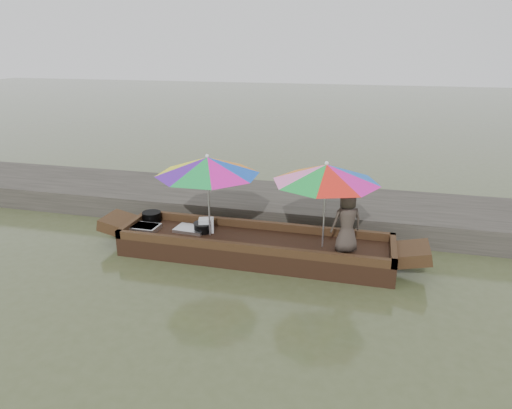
% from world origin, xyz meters
% --- Properties ---
extents(water, '(80.00, 80.00, 0.00)m').
position_xyz_m(water, '(0.00, 0.00, 0.00)').
color(water, '#424A29').
rests_on(water, ground).
extents(dock, '(22.00, 2.20, 0.50)m').
position_xyz_m(dock, '(0.00, 2.20, 0.25)').
color(dock, '#2D2B26').
rests_on(dock, ground).
extents(boat_hull, '(5.00, 1.20, 0.35)m').
position_xyz_m(boat_hull, '(0.00, 0.00, 0.17)').
color(boat_hull, black).
rests_on(boat_hull, water).
extents(cooking_pot, '(0.38, 0.38, 0.20)m').
position_xyz_m(cooking_pot, '(-2.25, 0.37, 0.45)').
color(cooking_pot, black).
rests_on(cooking_pot, boat_hull).
extents(tray_crayfish, '(0.60, 0.42, 0.09)m').
position_xyz_m(tray_crayfish, '(-2.20, -0.08, 0.39)').
color(tray_crayfish, silver).
rests_on(tray_crayfish, boat_hull).
extents(tray_scallop, '(0.62, 0.45, 0.06)m').
position_xyz_m(tray_scallop, '(-1.30, 0.11, 0.38)').
color(tray_scallop, silver).
rests_on(tray_scallop, boat_hull).
extents(charcoal_grill, '(0.35, 0.35, 0.17)m').
position_xyz_m(charcoal_grill, '(-1.05, 0.12, 0.43)').
color(charcoal_grill, black).
rests_on(charcoal_grill, boat_hull).
extents(supply_bag, '(0.33, 0.30, 0.26)m').
position_xyz_m(supply_bag, '(-0.99, 0.14, 0.48)').
color(supply_bag, silver).
rests_on(supply_bag, boat_hull).
extents(vendor, '(0.64, 0.56, 1.10)m').
position_xyz_m(vendor, '(1.64, -0.08, 0.90)').
color(vendor, '#3E342D').
rests_on(vendor, boat_hull).
extents(umbrella_bow, '(2.45, 2.45, 1.55)m').
position_xyz_m(umbrella_bow, '(-0.87, 0.00, 1.12)').
color(umbrella_bow, blue).
rests_on(umbrella_bow, boat_hull).
extents(umbrella_stern, '(1.93, 1.93, 1.55)m').
position_xyz_m(umbrella_stern, '(1.24, 0.00, 1.12)').
color(umbrella_stern, blue).
rests_on(umbrella_stern, boat_hull).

